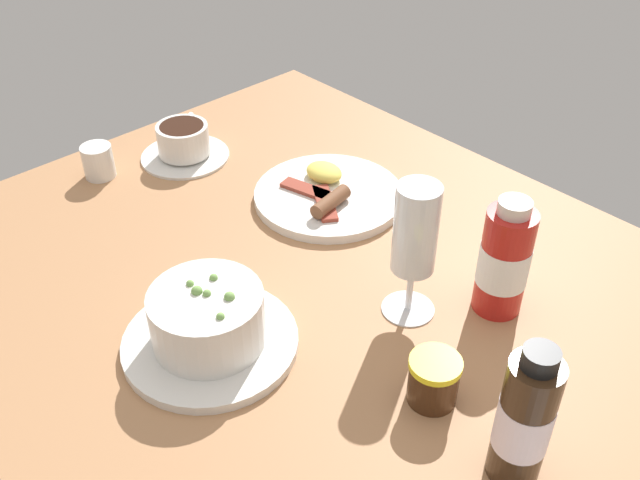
# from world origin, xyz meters

# --- Properties ---
(ground_plane) EXTENTS (1.10, 0.84, 0.03)m
(ground_plane) POSITION_xyz_m (0.00, 0.00, -0.01)
(ground_plane) COLOR #A8754C
(porridge_bowl) EXTENTS (0.20, 0.20, 0.09)m
(porridge_bowl) POSITION_xyz_m (-0.04, -0.16, 0.04)
(porridge_bowl) COLOR silver
(porridge_bowl) RESTS_ON ground_plane
(coffee_cup) EXTENTS (0.14, 0.14, 0.06)m
(coffee_cup) POSITION_xyz_m (-0.41, 0.06, 0.03)
(coffee_cup) COLOR silver
(coffee_cup) RESTS_ON ground_plane
(creamer_jug) EXTENTS (0.06, 0.05, 0.06)m
(creamer_jug) POSITION_xyz_m (-0.46, -0.07, 0.03)
(creamer_jug) COLOR silver
(creamer_jug) RESTS_ON ground_plane
(wine_glass) EXTENTS (0.07, 0.07, 0.18)m
(wine_glass) POSITION_xyz_m (0.08, 0.05, 0.11)
(wine_glass) COLOR white
(wine_glass) RESTS_ON ground_plane
(jam_jar) EXTENTS (0.06, 0.06, 0.06)m
(jam_jar) POSITION_xyz_m (0.19, -0.04, 0.03)
(jam_jar) COLOR #3E2412
(jam_jar) RESTS_ON ground_plane
(sauce_bottle_brown) EXTENTS (0.05, 0.05, 0.17)m
(sauce_bottle_brown) POSITION_xyz_m (0.30, -0.05, 0.08)
(sauce_bottle_brown) COLOR #382314
(sauce_bottle_brown) RESTS_ON ground_plane
(sauce_bottle_red) EXTENTS (0.06, 0.06, 0.16)m
(sauce_bottle_red) POSITION_xyz_m (0.15, 0.13, 0.07)
(sauce_bottle_red) COLOR #B21E19
(sauce_bottle_red) RESTS_ON ground_plane
(breakfast_plate) EXTENTS (0.22, 0.22, 0.04)m
(breakfast_plate) POSITION_xyz_m (-0.16, 0.15, 0.01)
(breakfast_plate) COLOR silver
(breakfast_plate) RESTS_ON ground_plane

